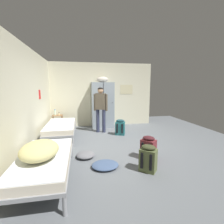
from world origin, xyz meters
TOP-DOWN VIEW (x-y plane):
  - ground_plane at (0.00, 0.00)m, footprint 8.23×8.23m
  - room_backdrop at (-1.16, 1.19)m, footprint 4.35×5.20m
  - locker_bank at (-0.01, 2.29)m, footprint 0.90×0.55m
  - shelf_unit at (-1.82, 2.23)m, footprint 0.38×0.30m
  - bed_left_rear at (-1.57, 1.08)m, footprint 0.90×1.90m
  - bed_left_front at (-1.57, -1.49)m, footprint 0.90×1.90m
  - bedding_heap at (-1.61, -1.60)m, footprint 0.63×0.82m
  - person_traveler at (-0.18, 1.51)m, footprint 0.49×0.33m
  - water_bottle at (-1.90, 2.25)m, footprint 0.07×0.07m
  - lotion_bottle at (-1.75, 2.19)m, footprint 0.05×0.05m
  - backpack_olive at (0.42, -1.50)m, footprint 0.41×0.42m
  - backpack_maroon at (0.65, -0.95)m, footprint 0.42×0.41m
  - backpack_teal at (0.45, 1.06)m, footprint 0.39×0.40m
  - clothes_pile_denim at (-0.43, -1.20)m, footprint 0.57×0.50m
  - clothes_pile_grey at (-0.82, -0.62)m, footprint 0.44×0.45m

SIDE VIEW (x-z plane):
  - ground_plane at x=0.00m, z-range 0.00..0.00m
  - clothes_pile_denim at x=-0.43m, z-range 0.00..0.11m
  - clothes_pile_grey at x=-0.82m, z-range 0.00..0.13m
  - backpack_olive at x=0.42m, z-range -0.02..0.53m
  - backpack_maroon at x=0.65m, z-range -0.02..0.53m
  - backpack_teal at x=0.45m, z-range -0.02..0.53m
  - shelf_unit at x=-1.82m, z-range 0.06..0.63m
  - bed_left_rear at x=-1.57m, z-range 0.14..0.63m
  - bed_left_front at x=-1.57m, z-range 0.14..0.63m
  - lotion_bottle at x=-1.75m, z-range 0.56..0.69m
  - bedding_heap at x=-1.61m, z-range 0.49..0.78m
  - water_bottle at x=-1.90m, z-range 0.56..0.79m
  - locker_bank at x=-0.01m, z-range -0.07..2.00m
  - person_traveler at x=-0.18m, z-range 0.17..1.82m
  - room_backdrop at x=-1.16m, z-range 0.00..2.66m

